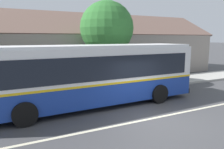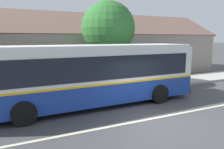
# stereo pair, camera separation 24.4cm
# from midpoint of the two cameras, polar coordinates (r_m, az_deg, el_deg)

# --- Properties ---
(ground_plane) EXTENTS (300.00, 300.00, 0.00)m
(ground_plane) POSITION_cam_midpoint_polar(r_m,az_deg,el_deg) (9.91, 11.76, -11.11)
(ground_plane) COLOR #424244
(sidewalk_far) EXTENTS (60.00, 3.00, 0.15)m
(sidewalk_far) POSITION_cam_midpoint_polar(r_m,az_deg,el_deg) (14.89, -2.34, -3.64)
(sidewalk_far) COLOR #ADAAA3
(sidewalk_far) RESTS_ON ground
(lane_divider_stripe) EXTENTS (60.00, 0.16, 0.01)m
(lane_divider_stripe) POSITION_cam_midpoint_polar(r_m,az_deg,el_deg) (9.91, 11.76, -11.09)
(lane_divider_stripe) COLOR beige
(lane_divider_stripe) RESTS_ON ground
(community_building) EXTENTS (26.71, 8.77, 6.90)m
(community_building) POSITION_cam_midpoint_polar(r_m,az_deg,el_deg) (21.42, -8.10, 5.49)
(community_building) COLOR gray
(community_building) RESTS_ON ground
(transit_bus) EXTENTS (11.74, 2.96, 3.11)m
(transit_bus) POSITION_cam_midpoint_polar(r_m,az_deg,el_deg) (11.03, -5.61, 0.17)
(transit_bus) COLOR navy
(transit_bus) RESTS_ON ground
(bench_down_street) EXTENTS (1.76, 0.51, 0.94)m
(bench_down_street) POSITION_cam_midpoint_polar(r_m,az_deg,el_deg) (13.85, -15.60, -2.87)
(bench_down_street) COLOR brown
(bench_down_street) RESTS_ON sidewalk_far
(street_tree_primary) EXTENTS (3.85, 3.85, 6.10)m
(street_tree_primary) POSITION_cam_midpoint_polar(r_m,az_deg,el_deg) (16.05, -0.49, 11.62)
(street_tree_primary) COLOR #4C3828
(street_tree_primary) RESTS_ON ground
(bus_stop_sign) EXTENTS (0.36, 0.07, 2.40)m
(bus_stop_sign) POSITION_cam_midpoint_polar(r_m,az_deg,el_deg) (16.66, 16.27, 2.85)
(bus_stop_sign) COLOR gray
(bus_stop_sign) RESTS_ON sidewalk_far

